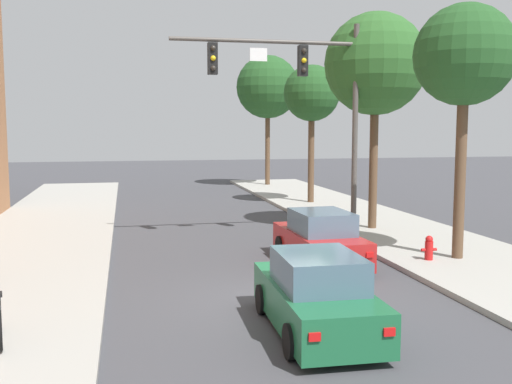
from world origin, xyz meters
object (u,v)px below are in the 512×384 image
Objects in this scene: street_tree_second at (376,65)px; street_tree_farthest at (268,87)px; fire_hydrant at (429,248)px; street_tree_third at (312,94)px; street_tree_nearest at (465,57)px; bicycle_leaning at (0,320)px; traffic_signal_mast at (305,89)px; car_lead_red at (320,240)px; car_following_green at (316,296)px.

street_tree_second is 0.94× the size of street_tree_farthest.
fire_hydrant is 0.10× the size of street_tree_third.
bicycle_leaning is at bearing -159.29° from street_tree_nearest.
traffic_signal_mast reaches higher than car_lead_red.
car_lead_red is 0.52× the size of street_tree_second.
traffic_signal_mast is at bearing 46.45° from bicycle_leaning.
traffic_signal_mast is 0.92× the size of street_tree_second.
street_tree_nearest is at bearing -9.69° from car_lead_red.
fire_hydrant is at bearing -93.13° from street_tree_third.
fire_hydrant is 14.76m from street_tree_third.
car_lead_red is 0.61× the size of street_tree_third.
fire_hydrant is 0.09× the size of street_tree_second.
bicycle_leaning is at bearing -122.72° from street_tree_third.
car_lead_red is 1.00× the size of car_following_green.
traffic_signal_mast is at bearing 127.87° from street_tree_nearest.
street_tree_nearest is 5.56m from street_tree_second.
fire_hydrant is (2.46, -4.49, -4.84)m from traffic_signal_mast.
street_tree_third is 0.82× the size of street_tree_farthest.
fire_hydrant is 8.15m from street_tree_second.
car_following_green is 6.98m from fire_hydrant.
traffic_signal_mast is at bearing -160.20° from street_tree_second.
car_following_green is 0.61× the size of street_tree_third.
bicycle_leaning is 13.89m from street_tree_nearest.
traffic_signal_mast is 19.38m from street_tree_farthest.
traffic_signal_mast is at bearing -99.65° from street_tree_farthest.
street_tree_third is (11.71, 18.23, 5.17)m from bicycle_leaning.
street_tree_second reaches higher than traffic_signal_mast.
street_tree_nearest is (4.08, -0.70, 5.32)m from car_lead_red.
car_following_green reaches higher than bicycle_leaning.
street_tree_farthest is (0.78, 23.55, 6.18)m from fire_hydrant.
car_lead_red and car_following_green have the same top height.
car_following_green is at bearing -109.24° from car_lead_red.
car_following_green is (-2.59, -9.31, -4.63)m from traffic_signal_mast.
street_tree_third is at bearing 86.87° from fire_hydrant.
bicycle_leaning is at bearing -146.45° from car_lead_red.
car_lead_red is 9.43m from bicycle_leaning.
bicycle_leaning is at bearing -133.55° from traffic_signal_mast.
street_tree_second is at bearing 61.34° from car_following_green.
street_tree_second is at bearing 19.80° from traffic_signal_mast.
traffic_signal_mast reaches higher than street_tree_third.
street_tree_third is (-0.22, 13.72, -0.33)m from street_tree_nearest.
fire_hydrant is at bearing -175.72° from street_tree_nearest.
car_following_green is 5.92m from bicycle_leaning.
traffic_signal_mast reaches higher than bicycle_leaning.
car_lead_red is 14.47m from street_tree_third.
traffic_signal_mast is 5.97m from car_lead_red.
car_lead_red is 8.34m from street_tree_second.
street_tree_nearest is at bearing -89.52° from street_tree_farthest.
fire_hydrant is 0.10× the size of street_tree_nearest.
car_following_green is 0.49× the size of street_tree_farthest.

